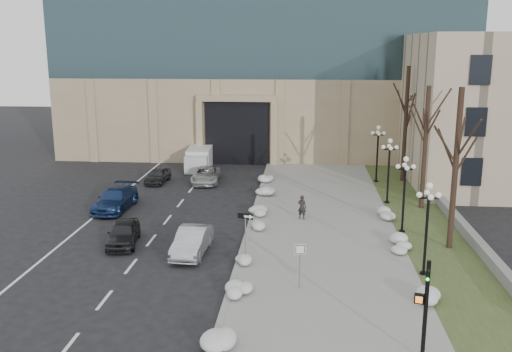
% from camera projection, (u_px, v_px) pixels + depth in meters
% --- Properties ---
extents(ground, '(160.00, 160.00, 0.00)m').
position_uv_depth(ground, '(244.00, 328.00, 23.05)').
color(ground, black).
rests_on(ground, ground).
extents(sidewalk, '(9.00, 40.00, 0.12)m').
position_uv_depth(sidewalk, '(321.00, 223.00, 36.33)').
color(sidewalk, gray).
rests_on(sidewalk, ground).
extents(curb, '(0.30, 40.00, 0.14)m').
position_uv_depth(curb, '(251.00, 221.00, 36.70)').
color(curb, gray).
rests_on(curb, ground).
extents(grass_strip, '(4.00, 40.00, 0.10)m').
position_uv_depth(grass_strip, '(425.00, 226.00, 35.80)').
color(grass_strip, '#354623').
rests_on(grass_strip, ground).
extents(stone_wall, '(0.50, 30.00, 0.70)m').
position_uv_depth(stone_wall, '(450.00, 213.00, 37.51)').
color(stone_wall, gray).
rests_on(stone_wall, ground).
extents(car_a, '(2.20, 4.20, 1.36)m').
position_uv_depth(car_a, '(123.00, 233.00, 32.49)').
color(car_a, black).
rests_on(car_a, ground).
extents(car_b, '(1.72, 4.43, 1.44)m').
position_uv_depth(car_b, '(192.00, 241.00, 31.02)').
color(car_b, '#ABAEB2').
rests_on(car_b, ground).
extents(car_c, '(2.28, 5.16, 1.47)m').
position_uv_depth(car_c, '(115.00, 199.00, 39.36)').
color(car_c, navy).
rests_on(car_c, ground).
extents(car_d, '(2.38, 4.73, 1.28)m').
position_uv_depth(car_d, '(206.00, 175.00, 46.98)').
color(car_d, '#B6B6B6').
rests_on(car_d, ground).
extents(car_e, '(1.71, 3.73, 1.24)m').
position_uv_depth(car_e, '(158.00, 175.00, 46.99)').
color(car_e, '#2D2E32').
rests_on(car_e, ground).
extents(pedestrian, '(0.67, 0.56, 1.58)m').
position_uv_depth(pedestrian, '(302.00, 207.00, 36.82)').
color(pedestrian, black).
rests_on(pedestrian, sidewalk).
extents(box_truck, '(2.41, 6.04, 1.88)m').
position_uv_depth(box_truck, '(199.00, 159.00, 52.40)').
color(box_truck, silver).
rests_on(box_truck, ground).
extents(one_way_sign, '(0.90, 0.43, 2.46)m').
position_uv_depth(one_way_sign, '(248.00, 222.00, 30.13)').
color(one_way_sign, slate).
rests_on(one_way_sign, ground).
extents(keep_sign, '(0.49, 0.12, 2.28)m').
position_uv_depth(keep_sign, '(300.00, 257.00, 26.14)').
color(keep_sign, slate).
rests_on(keep_sign, ground).
extents(traffic_signal, '(0.67, 0.88, 3.88)m').
position_uv_depth(traffic_signal, '(424.00, 312.00, 20.17)').
color(traffic_signal, black).
rests_on(traffic_signal, ground).
extents(snow_clump_a, '(1.10, 1.60, 0.36)m').
position_uv_depth(snow_clump_a, '(222.00, 340.00, 21.53)').
color(snow_clump_a, silver).
rests_on(snow_clump_a, sidewalk).
extents(snow_clump_b, '(1.10, 1.60, 0.36)m').
position_uv_depth(snow_clump_b, '(242.00, 291.00, 25.72)').
color(snow_clump_b, silver).
rests_on(snow_clump_b, sidewalk).
extents(snow_clump_c, '(1.10, 1.60, 0.36)m').
position_uv_depth(snow_clump_c, '(248.00, 258.00, 29.72)').
color(snow_clump_c, silver).
rests_on(snow_clump_c, sidewalk).
extents(snow_clump_d, '(1.10, 1.60, 0.36)m').
position_uv_depth(snow_clump_d, '(257.00, 227.00, 34.70)').
color(snow_clump_d, silver).
rests_on(snow_clump_d, sidewalk).
extents(snow_clump_e, '(1.10, 1.60, 0.36)m').
position_uv_depth(snow_clump_e, '(258.00, 211.00, 37.99)').
color(snow_clump_e, silver).
rests_on(snow_clump_e, sidewalk).
extents(snow_clump_f, '(1.10, 1.60, 0.36)m').
position_uv_depth(snow_clump_f, '(265.00, 191.00, 43.19)').
color(snow_clump_f, silver).
rests_on(snow_clump_f, sidewalk).
extents(snow_clump_g, '(1.10, 1.60, 0.36)m').
position_uv_depth(snow_clump_g, '(265.00, 179.00, 47.11)').
color(snow_clump_g, silver).
rests_on(snow_clump_g, sidewalk).
extents(snow_clump_h, '(1.10, 1.60, 0.36)m').
position_uv_depth(snow_clump_h, '(428.00, 299.00, 24.93)').
color(snow_clump_h, silver).
rests_on(snow_clump_h, sidewalk).
extents(snow_clump_i, '(1.10, 1.60, 0.36)m').
position_uv_depth(snow_clump_i, '(402.00, 248.00, 31.13)').
color(snow_clump_i, silver).
rests_on(snow_clump_i, sidewalk).
extents(snow_clump_j, '(1.10, 1.60, 0.36)m').
position_uv_depth(snow_clump_j, '(386.00, 215.00, 37.24)').
color(snow_clump_j, silver).
rests_on(snow_clump_j, sidewalk).
extents(snow_clump_k, '(1.10, 1.60, 0.36)m').
position_uv_depth(snow_clump_k, '(397.00, 237.00, 32.92)').
color(snow_clump_k, silver).
rests_on(snow_clump_k, sidewalk).
extents(lamppost_a, '(1.18, 1.18, 4.76)m').
position_uv_depth(lamppost_a, '(427.00, 217.00, 27.49)').
color(lamppost_a, black).
rests_on(lamppost_a, ground).
extents(lamppost_b, '(1.18, 1.18, 4.76)m').
position_uv_depth(lamppost_b, '(405.00, 184.00, 33.80)').
color(lamppost_b, black).
rests_on(lamppost_b, ground).
extents(lamppost_c, '(1.18, 1.18, 4.76)m').
position_uv_depth(lamppost_c, '(389.00, 162.00, 40.11)').
color(lamppost_c, black).
rests_on(lamppost_c, ground).
extents(lamppost_d, '(1.18, 1.18, 4.76)m').
position_uv_depth(lamppost_d, '(378.00, 146.00, 46.42)').
color(lamppost_d, black).
rests_on(lamppost_d, ground).
extents(tree_near, '(3.20, 3.20, 9.00)m').
position_uv_depth(tree_near, '(457.00, 147.00, 30.57)').
color(tree_near, black).
rests_on(tree_near, ground).
extents(tree_mid, '(3.20, 3.20, 8.50)m').
position_uv_depth(tree_mid, '(426.00, 130.00, 38.41)').
color(tree_mid, black).
rests_on(tree_mid, ground).
extents(tree_far, '(3.20, 3.20, 9.50)m').
position_uv_depth(tree_far, '(406.00, 108.00, 46.03)').
color(tree_far, black).
rests_on(tree_far, ground).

